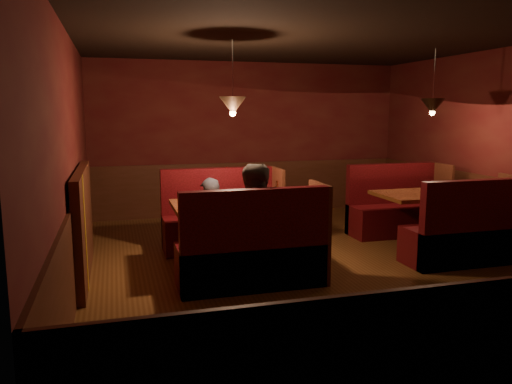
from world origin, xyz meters
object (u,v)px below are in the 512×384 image
object	(u,v)px
main_table	(235,217)
main_bench_far	(222,223)
diner_b	(260,209)
second_bench_near	(468,237)
main_bench_near	(255,256)
second_bench_far	(396,212)
diner_a	(209,203)
second_table	(427,207)

from	to	relation	value
main_table	main_bench_far	xyz separation A→B (m)	(0.02, 0.88, -0.27)
main_table	diner_b	size ratio (longest dim) A/B	0.89
second_bench_near	main_bench_far	bearing A→B (deg)	150.21
main_bench_near	second_bench_far	bearing A→B (deg)	31.81
second_bench_far	second_bench_near	bearing A→B (deg)	-90.00
second_bench_near	second_bench_far	bearing A→B (deg)	90.00
main_bench_far	diner_a	distance (m)	0.48
second_table	main_bench_near	bearing A→B (deg)	-161.80
main_bench_far	second_bench_far	world-z (taller)	main_bench_far
main_bench_near	main_bench_far	bearing A→B (deg)	90.00
second_table	diner_b	world-z (taller)	diner_b
main_bench_near	second_table	size ratio (longest dim) A/B	1.18
main_bench_far	main_table	bearing A→B (deg)	-91.08
main_bench_near	diner_a	size ratio (longest dim) A/B	1.19
diner_b	second_table	bearing A→B (deg)	17.10
main_bench_near	second_table	bearing A→B (deg)	18.20
second_table	diner_a	world-z (taller)	diner_a
second_bench_far	diner_a	xyz separation A→B (m)	(-3.14, -0.29, 0.35)
main_table	diner_b	distance (m)	0.73
second_table	second_bench_far	world-z (taller)	second_bench_far
main_bench_near	diner_b	xyz separation A→B (m)	(0.12, 0.20, 0.50)
main_table	second_table	size ratio (longest dim) A/B	1.07
main_table	diner_b	world-z (taller)	diner_b
main_bench_far	second_bench_far	xyz separation A→B (m)	(2.91, 0.05, -0.01)
main_table	second_bench_far	distance (m)	3.09
main_bench_far	diner_b	bearing A→B (deg)	-85.64
diner_a	diner_b	xyz separation A→B (m)	(0.35, -1.32, 0.16)
second_bench_far	main_table	bearing A→B (deg)	-162.43
main_bench_far	diner_b	world-z (taller)	diner_b
main_table	diner_a	size ratio (longest dim) A/B	1.08
second_table	second_bench_near	xyz separation A→B (m)	(0.03, -0.86, -0.24)
second_bench_far	second_table	bearing A→B (deg)	-92.20
second_bench_near	diner_a	size ratio (longest dim) A/B	1.12
main_bench_near	diner_a	bearing A→B (deg)	98.52
main_table	diner_b	bearing A→B (deg)	-78.75
main_bench_near	second_bench_far	size ratio (longest dim) A/B	1.07
main_table	second_bench_near	size ratio (longest dim) A/B	0.97
diner_b	diner_a	bearing A→B (deg)	106.68
second_bench_far	diner_b	xyz separation A→B (m)	(-2.79, -1.61, 0.51)
main_bench_far	second_bench_near	xyz separation A→B (m)	(2.91, -1.67, -0.01)
main_bench_near	second_bench_far	xyz separation A→B (m)	(2.91, 1.81, -0.01)
main_bench_far	diner_a	bearing A→B (deg)	-133.69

